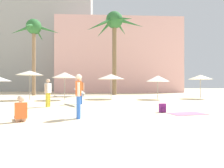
{
  "coord_description": "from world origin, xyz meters",
  "views": [
    {
      "loc": [
        -0.05,
        -6.26,
        1.32
      ],
      "look_at": [
        0.68,
        6.9,
        1.35
      ],
      "focal_mm": 32.82,
      "sensor_mm": 36.0,
      "label": 1
    }
  ],
  "objects_px": {
    "person_far_left": "(21,112)",
    "backpack": "(163,108)",
    "cafe_umbrella_2": "(111,77)",
    "cafe_umbrella_4": "(65,75)",
    "person_mid_left": "(79,94)",
    "palm_tree_left": "(114,27)",
    "cafe_umbrella_1": "(200,77)",
    "beach_towel": "(187,114)",
    "person_near_right": "(80,90)",
    "person_mid_right": "(48,92)",
    "cafe_umbrella_3": "(158,79)",
    "palm_tree_far_left": "(34,33)",
    "cafe_umbrella_5": "(30,73)"
  },
  "relations": [
    {
      "from": "cafe_umbrella_2",
      "to": "cafe_umbrella_4",
      "type": "bearing_deg",
      "value": -166.74
    },
    {
      "from": "beach_towel",
      "to": "person_far_left",
      "type": "bearing_deg",
      "value": -167.66
    },
    {
      "from": "palm_tree_left",
      "to": "cafe_umbrella_5",
      "type": "distance_m",
      "value": 12.93
    },
    {
      "from": "cafe_umbrella_2",
      "to": "person_far_left",
      "type": "bearing_deg",
      "value": -108.92
    },
    {
      "from": "cafe_umbrella_3",
      "to": "cafe_umbrella_1",
      "type": "bearing_deg",
      "value": 9.37
    },
    {
      "from": "cafe_umbrella_2",
      "to": "backpack",
      "type": "distance_m",
      "value": 9.54
    },
    {
      "from": "cafe_umbrella_1",
      "to": "beach_towel",
      "type": "xyz_separation_m",
      "value": [
        -5.4,
        -9.57,
        -2.0
      ]
    },
    {
      "from": "person_mid_left",
      "to": "cafe_umbrella_3",
      "type": "bearing_deg",
      "value": -125.62
    },
    {
      "from": "cafe_umbrella_5",
      "to": "person_mid_right",
      "type": "xyz_separation_m",
      "value": [
        2.92,
        -5.5,
        -1.4
      ]
    },
    {
      "from": "backpack",
      "to": "cafe_umbrella_4",
      "type": "bearing_deg",
      "value": -151.25
    },
    {
      "from": "cafe_umbrella_3",
      "to": "palm_tree_far_left",
      "type": "bearing_deg",
      "value": 150.69
    },
    {
      "from": "person_mid_right",
      "to": "cafe_umbrella_2",
      "type": "bearing_deg",
      "value": 75.85
    },
    {
      "from": "cafe_umbrella_1",
      "to": "cafe_umbrella_2",
      "type": "bearing_deg",
      "value": 179.34
    },
    {
      "from": "cafe_umbrella_2",
      "to": "backpack",
      "type": "relative_size",
      "value": 5.92
    },
    {
      "from": "cafe_umbrella_2",
      "to": "person_mid_left",
      "type": "bearing_deg",
      "value": -99.55
    },
    {
      "from": "cafe_umbrella_1",
      "to": "person_near_right",
      "type": "height_order",
      "value": "cafe_umbrella_1"
    },
    {
      "from": "palm_tree_left",
      "to": "beach_towel",
      "type": "xyz_separation_m",
      "value": [
        2.14,
        -16.96,
        -8.6
      ]
    },
    {
      "from": "cafe_umbrella_4",
      "to": "beach_towel",
      "type": "distance_m",
      "value": 11.34
    },
    {
      "from": "cafe_umbrella_3",
      "to": "person_mid_left",
      "type": "xyz_separation_m",
      "value": [
        -5.9,
        -9.9,
        -0.9
      ]
    },
    {
      "from": "cafe_umbrella_4",
      "to": "cafe_umbrella_1",
      "type": "bearing_deg",
      "value": 3.95
    },
    {
      "from": "person_far_left",
      "to": "person_near_right",
      "type": "bearing_deg",
      "value": -39.93
    },
    {
      "from": "palm_tree_far_left",
      "to": "cafe_umbrella_3",
      "type": "relative_size",
      "value": 4.38
    },
    {
      "from": "cafe_umbrella_4",
      "to": "cafe_umbrella_5",
      "type": "distance_m",
      "value": 2.94
    },
    {
      "from": "cafe_umbrella_3",
      "to": "backpack",
      "type": "xyz_separation_m",
      "value": [
        -2.14,
        -8.36,
        -1.64
      ]
    },
    {
      "from": "cafe_umbrella_3",
      "to": "cafe_umbrella_4",
      "type": "relative_size",
      "value": 0.89
    },
    {
      "from": "beach_towel",
      "to": "palm_tree_far_left",
      "type": "bearing_deg",
      "value": 126.33
    },
    {
      "from": "cafe_umbrella_2",
      "to": "person_mid_right",
      "type": "distance_m",
      "value": 7.67
    },
    {
      "from": "person_far_left",
      "to": "cafe_umbrella_1",
      "type": "bearing_deg",
      "value": -73.91
    },
    {
      "from": "cafe_umbrella_4",
      "to": "person_near_right",
      "type": "distance_m",
      "value": 4.62
    },
    {
      "from": "cafe_umbrella_1",
      "to": "cafe_umbrella_2",
      "type": "xyz_separation_m",
      "value": [
        -8.32,
        0.1,
        0.03
      ]
    },
    {
      "from": "person_far_left",
      "to": "backpack",
      "type": "bearing_deg",
      "value": -97.24
    },
    {
      "from": "palm_tree_far_left",
      "to": "palm_tree_left",
      "type": "xyz_separation_m",
      "value": [
        9.79,
        0.73,
        1.05
      ]
    },
    {
      "from": "cafe_umbrella_3",
      "to": "person_mid_left",
      "type": "height_order",
      "value": "cafe_umbrella_3"
    },
    {
      "from": "palm_tree_left",
      "to": "person_mid_left",
      "type": "bearing_deg",
      "value": -98.16
    },
    {
      "from": "palm_tree_far_left",
      "to": "cafe_umbrella_4",
      "type": "distance_m",
      "value": 10.53
    },
    {
      "from": "cafe_umbrella_1",
      "to": "person_mid_left",
      "type": "bearing_deg",
      "value": -133.67
    },
    {
      "from": "palm_tree_left",
      "to": "beach_towel",
      "type": "bearing_deg",
      "value": -82.8
    },
    {
      "from": "cafe_umbrella_1",
      "to": "cafe_umbrella_4",
      "type": "xyz_separation_m",
      "value": [
        -12.34,
        -0.85,
        0.12
      ]
    },
    {
      "from": "palm_tree_far_left",
      "to": "cafe_umbrella_2",
      "type": "xyz_separation_m",
      "value": [
        9.01,
        -6.57,
        -5.52
      ]
    },
    {
      "from": "person_near_right",
      "to": "person_far_left",
      "type": "height_order",
      "value": "person_near_right"
    },
    {
      "from": "cafe_umbrella_1",
      "to": "person_near_right",
      "type": "relative_size",
      "value": 0.82
    },
    {
      "from": "cafe_umbrella_3",
      "to": "cafe_umbrella_4",
      "type": "height_order",
      "value": "cafe_umbrella_4"
    },
    {
      "from": "cafe_umbrella_3",
      "to": "person_far_left",
      "type": "distance_m",
      "value": 13.11
    },
    {
      "from": "palm_tree_left",
      "to": "person_far_left",
      "type": "relative_size",
      "value": 11.05
    },
    {
      "from": "person_mid_left",
      "to": "palm_tree_left",
      "type": "bearing_deg",
      "value": -103.0
    },
    {
      "from": "backpack",
      "to": "person_mid_left",
      "type": "relative_size",
      "value": 0.25
    },
    {
      "from": "palm_tree_left",
      "to": "person_near_right",
      "type": "height_order",
      "value": "palm_tree_left"
    },
    {
      "from": "beach_towel",
      "to": "backpack",
      "type": "relative_size",
      "value": 3.77
    },
    {
      "from": "cafe_umbrella_3",
      "to": "person_mid_left",
      "type": "bearing_deg",
      "value": -120.78
    },
    {
      "from": "palm_tree_left",
      "to": "person_far_left",
      "type": "bearing_deg",
      "value": -104.0
    }
  ]
}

